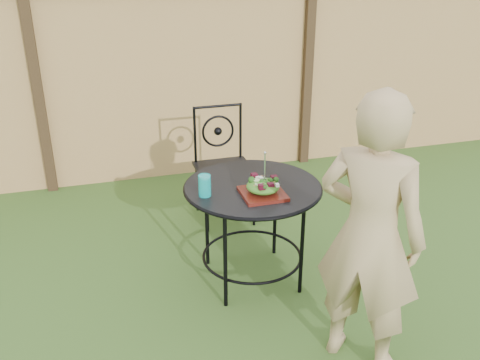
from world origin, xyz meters
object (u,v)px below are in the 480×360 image
Objects in this scene: patio_table at (253,204)px; diner at (370,237)px; patio_chair at (223,161)px; salad_plate at (263,194)px.

diner is at bearing -69.56° from patio_table.
diner is (0.35, -0.93, 0.21)m from patio_table.
patio_table is 0.97× the size of patio_chair.
patio_table is at bearing -92.79° from patio_chair.
patio_chair is 3.52× the size of salad_plate.
patio_table is 1.01m from diner.
salad_plate is (0.01, -0.16, 0.15)m from patio_table.
salad_plate is (-0.33, 0.76, -0.06)m from diner.
patio_chair is at bearing 87.21° from patio_table.
patio_table is 3.42× the size of salad_plate.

